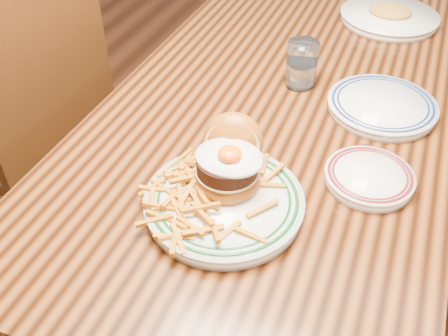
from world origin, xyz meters
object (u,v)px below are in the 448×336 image
at_px(main_plate, 226,187).
at_px(side_plate, 369,177).
at_px(chair_left, 32,123).
at_px(table, 281,126).

height_order(main_plate, side_plate, main_plate).
height_order(chair_left, main_plate, chair_left).
relative_size(main_plate, side_plate, 1.73).
distance_m(table, main_plate, 0.42).
relative_size(table, chair_left, 1.62).
xyz_separation_m(table, chair_left, (-0.78, -0.10, -0.13)).
bearing_deg(chair_left, main_plate, -12.96).
xyz_separation_m(table, side_plate, (0.25, -0.24, 0.10)).
xyz_separation_m(chair_left, main_plate, (0.77, -0.30, 0.26)).
relative_size(table, side_plate, 8.38).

